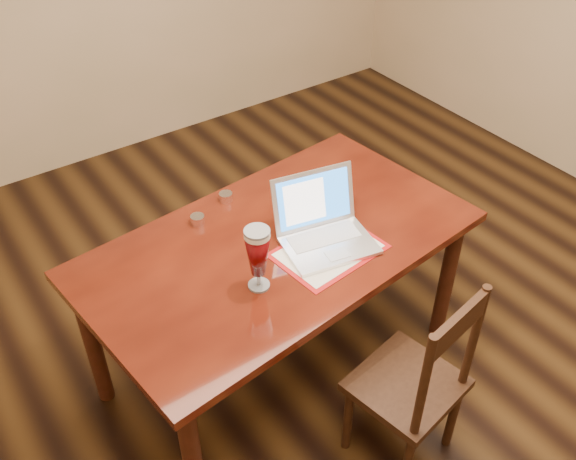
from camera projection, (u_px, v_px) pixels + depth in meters
ground at (355, 360)px, 3.13m from camera, size 5.00×5.00×0.00m
dining_table at (280, 257)px, 2.69m from camera, size 1.71×1.09×1.03m
dining_chair at (414, 384)px, 2.48m from camera, size 0.45×0.44×0.93m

